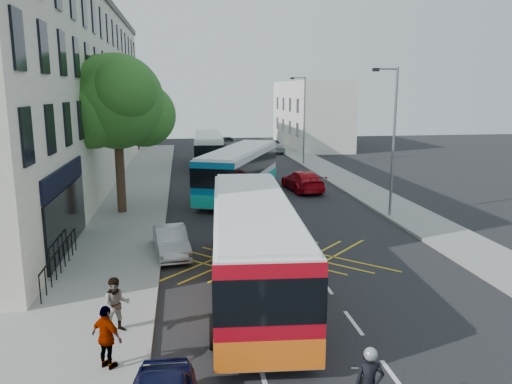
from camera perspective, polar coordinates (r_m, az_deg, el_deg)
name	(u,v)px	position (r m, az deg, el deg)	size (l,w,h in m)	color
ground	(353,323)	(16.00, 11.08, -14.47)	(120.00, 120.00, 0.00)	black
pavement_left	(122,213)	(29.53, -15.02, -2.31)	(5.00, 70.00, 0.15)	gray
pavement_right	(388,204)	(31.88, 14.87, -1.29)	(3.00, 70.00, 0.15)	gray
terrace_main	(53,93)	(39.03, -22.16, 10.45)	(8.30, 45.00, 13.50)	beige
terrace_far	(112,105)	(69.11, -16.17, 9.52)	(8.00, 20.00, 10.00)	silver
building_right	(310,114)	(63.62, 6.19, 8.86)	(6.00, 18.00, 8.00)	silver
street_tree	(116,103)	(28.68, -15.70, 9.82)	(6.30, 5.70, 8.80)	#382619
lamp_near	(392,134)	(27.96, 15.31, 6.36)	(1.45, 0.15, 8.00)	slate
lamp_far	(303,116)	(46.92, 5.42, 8.68)	(1.45, 0.15, 8.00)	slate
railings	(60,259)	(20.35, -21.49, -7.13)	(0.08, 5.60, 1.14)	black
bus_near	(253,245)	(17.33, -0.34, -6.07)	(3.52, 11.75, 3.26)	silver
bus_mid	(240,171)	(33.20, -1.90, 2.43)	(6.76, 11.51, 3.20)	silver
bus_far	(209,149)	(46.57, -5.44, 4.90)	(3.01, 10.74, 2.99)	silver
parked_car_silver	(171,241)	(21.75, -9.68, -5.59)	(1.29, 3.69, 1.22)	#A4A7AC
red_hatchback	(303,181)	(35.15, 5.36, 1.29)	(1.99, 4.89, 1.42)	#AE0712
distant_car_grey	(227,143)	(59.51, -3.33, 5.57)	(2.43, 5.28, 1.47)	#46494F
distant_car_silver	(277,148)	(56.18, 2.37, 5.07)	(1.38, 3.42, 1.17)	#9FA2A6
distant_car_dark	(271,146)	(58.15, 1.75, 5.32)	(1.30, 3.74, 1.23)	black
pedestrian_near	(117,305)	(15.09, -15.65, -12.33)	(0.79, 0.62, 1.63)	gray
pedestrian_far	(107,337)	(13.36, -16.67, -15.62)	(0.96, 0.40, 1.64)	gray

